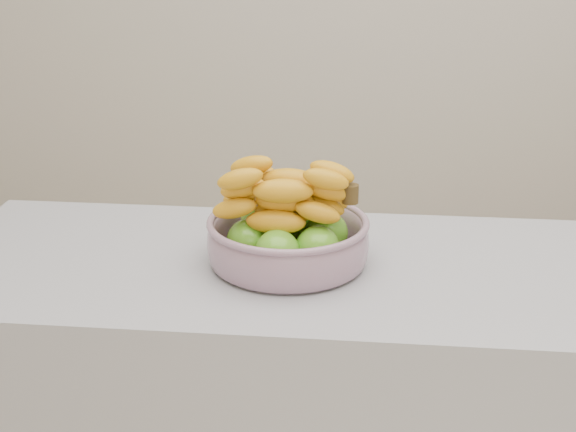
# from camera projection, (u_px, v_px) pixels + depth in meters

# --- Properties ---
(fruit_bowl) EXTENTS (0.32, 0.32, 0.20)m
(fruit_bowl) POSITION_uv_depth(u_px,v_px,m) (288.00, 233.00, 1.58)
(fruit_bowl) COLOR #A3AEC4
(fruit_bowl) RESTS_ON counter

